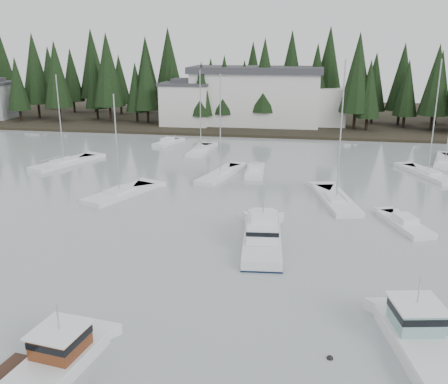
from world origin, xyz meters
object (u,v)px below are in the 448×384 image
object	(u,v)px
sailboat_3	(336,202)
runabout_4	(255,173)
cabin_cruiser_center	(262,238)
sailboat_0	(120,195)
sailboat_8	(201,151)
lobster_boat_teal	(423,345)
runabout_1	(404,225)
sailboat_5	(445,163)
sailboat_2	(64,164)
harbor_inn	(267,97)
house_west	(186,103)
runabout_3	(168,143)
sailboat_4	(220,176)
sailboat_9	(428,175)
lobster_boat_brown	(46,370)

from	to	relation	value
sailboat_3	runabout_4	bearing A→B (deg)	29.93
sailboat_3	runabout_4	distance (m)	13.99
cabin_cruiser_center	sailboat_0	xyz separation A→B (m)	(-16.43, 11.08, -0.57)
runabout_4	sailboat_3	bearing A→B (deg)	-140.21
sailboat_8	runabout_4	size ratio (longest dim) A/B	1.81
cabin_cruiser_center	sailboat_3	xyz separation A→B (m)	(6.38, 12.70, -0.55)
lobster_boat_teal	runabout_1	bearing A→B (deg)	-17.85
sailboat_3	runabout_1	world-z (taller)	sailboat_3
sailboat_5	sailboat_2	bearing A→B (deg)	116.41
sailboat_3	sailboat_8	bearing A→B (deg)	28.07
harbor_inn	runabout_4	xyz separation A→B (m)	(1.96, -36.59, -5.64)
sailboat_0	sailboat_3	world-z (taller)	sailboat_3
house_west	sailboat_3	size ratio (longest dim) A/B	0.65
runabout_1	runabout_3	world-z (taller)	same
cabin_cruiser_center	sailboat_4	distance (m)	22.21
sailboat_5	sailboat_9	distance (m)	8.25
sailboat_0	sailboat_3	distance (m)	22.87
lobster_boat_teal	cabin_cruiser_center	bearing A→B (deg)	25.52
cabin_cruiser_center	runabout_3	world-z (taller)	cabin_cruiser_center
sailboat_2	sailboat_4	distance (m)	21.93
lobster_boat_brown	runabout_4	size ratio (longest dim) A/B	1.20
cabin_cruiser_center	runabout_1	distance (m)	13.78
house_west	lobster_boat_teal	size ratio (longest dim) A/B	1.12
sailboat_0	sailboat_2	size ratio (longest dim) A/B	0.91
lobster_boat_teal	runabout_4	bearing A→B (deg)	8.69
house_west	runabout_3	size ratio (longest dim) A/B	1.46
sailboat_8	runabout_1	size ratio (longest dim) A/B	1.74
sailboat_2	sailboat_4	size ratio (longest dim) A/B	0.97
sailboat_8	runabout_3	bearing A→B (deg)	53.90
sailboat_5	sailboat_0	bearing A→B (deg)	135.47
sailboat_4	runabout_1	world-z (taller)	sailboat_4
house_west	sailboat_4	xyz separation A→B (m)	(12.96, -35.19, -4.58)
harbor_inn	sailboat_2	size ratio (longest dim) A/B	2.38
cabin_cruiser_center	runabout_4	bearing A→B (deg)	2.81
runabout_1	sailboat_4	bearing A→B (deg)	33.56
sailboat_0	sailboat_4	xyz separation A→B (m)	(9.21, 9.91, 0.02)
harbor_inn	sailboat_3	size ratio (longest dim) A/B	2.00
sailboat_4	runabout_4	xyz separation A→B (m)	(4.05, 1.94, 0.06)
sailboat_2	sailboat_8	world-z (taller)	sailboat_8
house_west	sailboat_3	distance (m)	51.16
sailboat_0	sailboat_4	bearing A→B (deg)	-20.40
runabout_1	sailboat_0	bearing A→B (deg)	61.30
sailboat_0	sailboat_5	size ratio (longest dim) A/B	1.02
lobster_boat_teal	sailboat_5	bearing A→B (deg)	-25.60
harbor_inn	sailboat_9	size ratio (longest dim) A/B	2.03
sailboat_0	sailboat_4	size ratio (longest dim) A/B	0.88
runabout_4	sailboat_0	bearing A→B (deg)	128.54
sailboat_9	runabout_4	distance (m)	21.29
cabin_cruiser_center	runabout_3	xyz separation A→B (m)	(-19.18, 39.38, -0.50)
sailboat_5	runabout_3	distance (m)	41.42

